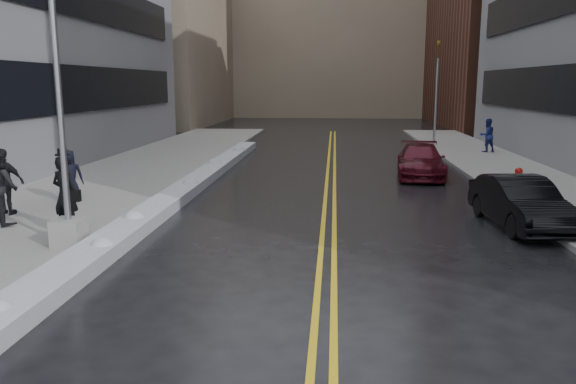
% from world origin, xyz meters
% --- Properties ---
extents(ground, '(160.00, 160.00, 0.00)m').
position_xyz_m(ground, '(0.00, 0.00, 0.00)').
color(ground, black).
rests_on(ground, ground).
extents(sidewalk_west, '(5.50, 50.00, 0.15)m').
position_xyz_m(sidewalk_west, '(-5.75, 10.00, 0.07)').
color(sidewalk_west, gray).
rests_on(sidewalk_west, ground).
extents(sidewalk_east, '(4.00, 50.00, 0.15)m').
position_xyz_m(sidewalk_east, '(10.00, 10.00, 0.07)').
color(sidewalk_east, gray).
rests_on(sidewalk_east, ground).
extents(lane_line_left, '(0.12, 50.00, 0.01)m').
position_xyz_m(lane_line_left, '(2.35, 10.00, 0.00)').
color(lane_line_left, gold).
rests_on(lane_line_left, ground).
extents(lane_line_right, '(0.12, 50.00, 0.01)m').
position_xyz_m(lane_line_right, '(2.65, 10.00, 0.00)').
color(lane_line_right, gold).
rests_on(lane_line_right, ground).
extents(snow_ridge, '(0.90, 30.00, 0.34)m').
position_xyz_m(snow_ridge, '(-2.45, 8.00, 0.17)').
color(snow_ridge, silver).
rests_on(snow_ridge, ground).
extents(building_west_far, '(14.00, 22.00, 18.00)m').
position_xyz_m(building_west_far, '(-15.50, 44.00, 9.00)').
color(building_west_far, gray).
rests_on(building_west_far, ground).
extents(building_far, '(36.00, 16.00, 22.00)m').
position_xyz_m(building_far, '(2.00, 60.00, 11.00)').
color(building_far, gray).
rests_on(building_far, ground).
extents(lamppost, '(0.65, 0.65, 7.62)m').
position_xyz_m(lamppost, '(-3.30, 2.00, 2.53)').
color(lamppost, gray).
rests_on(lamppost, sidewalk_west).
extents(fire_hydrant, '(0.26, 0.26, 0.73)m').
position_xyz_m(fire_hydrant, '(9.00, 10.00, 0.55)').
color(fire_hydrant, maroon).
rests_on(fire_hydrant, sidewalk_east).
extents(traffic_signal, '(0.16, 0.20, 6.00)m').
position_xyz_m(traffic_signal, '(8.50, 24.00, 3.40)').
color(traffic_signal, gray).
rests_on(traffic_signal, sidewalk_east).
extents(pedestrian_fedora, '(0.79, 0.62, 1.91)m').
position_xyz_m(pedestrian_fedora, '(-3.81, 2.97, 1.10)').
color(pedestrian_fedora, black).
rests_on(pedestrian_fedora, sidewalk_west).
extents(pedestrian_b, '(1.20, 1.12, 1.97)m').
position_xyz_m(pedestrian_b, '(-5.90, 3.70, 1.13)').
color(pedestrian_b, black).
rests_on(pedestrian_b, sidewalk_west).
extents(pedestrian_c, '(0.92, 0.78, 1.61)m').
position_xyz_m(pedestrian_c, '(-5.44, 6.56, 0.95)').
color(pedestrian_c, black).
rests_on(pedestrian_c, sidewalk_west).
extents(pedestrian_d, '(1.09, 0.48, 1.84)m').
position_xyz_m(pedestrian_d, '(-6.41, 4.72, 1.07)').
color(pedestrian_d, black).
rests_on(pedestrian_d, sidewalk_west).
extents(pedestrian_east, '(1.02, 0.90, 1.76)m').
position_xyz_m(pedestrian_east, '(10.69, 20.74, 1.03)').
color(pedestrian_east, navy).
rests_on(pedestrian_east, sidewalk_east).
extents(car_black, '(1.83, 4.16, 1.33)m').
position_xyz_m(car_black, '(7.50, 5.06, 0.67)').
color(car_black, black).
rests_on(car_black, ground).
extents(car_maroon, '(2.24, 4.65, 1.31)m').
position_xyz_m(car_maroon, '(6.13, 13.15, 0.65)').
color(car_maroon, '#450B17').
rests_on(car_maroon, ground).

